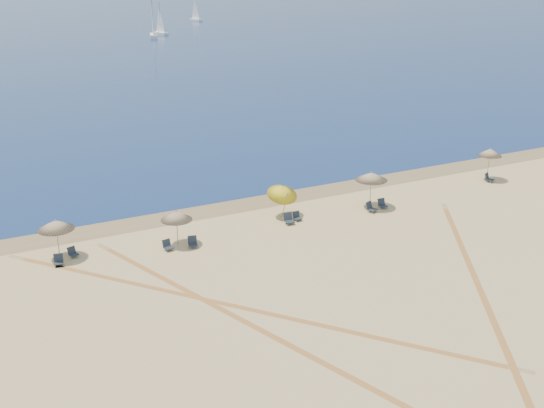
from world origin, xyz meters
The scene contains 20 objects.
ground centered at (0.00, 0.00, 0.00)m, with size 160.00×160.00×0.00m, color tan.
wet_sand centered at (0.00, 24.00, 0.00)m, with size 500.00×500.00×0.00m, color olive.
umbrella_1 centered at (-13.61, 20.73, 2.08)m, with size 2.11×2.11×2.43m.
umbrella_2 centered at (-6.78, 19.42, 1.90)m, with size 1.92×1.92×2.24m.
umbrella_3 centered at (1.11, 20.60, 1.80)m, with size 2.08×2.13×2.46m.
umbrella_4 centered at (7.50, 19.47, 2.27)m, with size 2.27×2.27×2.61m.
umbrella_5 centered at (19.32, 20.27, 2.27)m, with size 1.86×1.86×2.61m.
chair_1 centered at (-13.82, 19.77, 0.28)m, with size 0.62×0.70×0.63m.
chair_2 centered at (-12.89, 20.51, 0.26)m, with size 0.64×0.70×0.59m.
chair_3 centered at (-7.58, 18.94, 0.27)m, with size 0.62×0.69×0.62m.
chair_4 centered at (-6.08, 18.67, 0.29)m, with size 0.67×0.74×0.66m.
chair_5 centered at (0.90, 19.31, 0.31)m, with size 0.64×0.73×0.70m.
chair_6 centered at (1.68, 19.58, 0.26)m, with size 0.50×0.58×0.59m.
chair_7 centered at (7.01, 18.66, 0.31)m, with size 0.78×0.84×0.70m.
chair_8 centered at (8.16, 18.91, 0.29)m, with size 0.59×0.68×0.65m.
chair_9 centered at (19.05, 19.84, 0.30)m, with size 0.78×0.83×0.68m.
sailboat_0 centered at (25.11, 130.92, 2.86)m, with size 3.23×6.54×9.44m.
sailboat_1 centered at (28.35, 135.91, 2.21)m, with size 2.36×5.06×7.31m.
sailboat_3 centered at (48.52, 166.78, 2.25)m, with size 2.37×5.16×7.45m.
tire_tracks centered at (-2.77, 8.13, 0.00)m, with size 51.39×45.79×0.00m.
Camera 1 is at (-17.60, -15.24, 16.36)m, focal length 42.14 mm.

